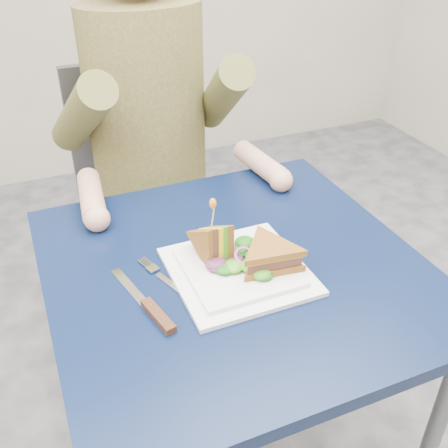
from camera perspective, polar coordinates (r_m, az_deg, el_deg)
name	(u,v)px	position (r m, az deg, el deg)	size (l,w,h in m)	color
table	(235,294)	(1.13, 1.19, -7.63)	(0.75, 0.75, 0.73)	black
chair	(146,186)	(1.76, -8.45, 4.10)	(0.42, 0.40, 0.93)	#47474C
diner	(146,86)	(1.51, -8.45, 14.65)	(0.54, 0.59, 0.74)	brown
plate	(238,270)	(1.05, 1.57, -4.99)	(0.26, 0.26, 0.02)	white
sandwich_flat	(270,256)	(1.03, 4.98, -3.45)	(0.16, 0.16, 0.05)	brown
sandwich_upright	(213,243)	(1.04, -1.17, -2.09)	(0.08, 0.12, 0.12)	brown
fork	(167,281)	(1.04, -6.18, -6.18)	(0.07, 0.17, 0.01)	silver
knife	(153,310)	(0.97, -7.79, -9.28)	(0.07, 0.22, 0.02)	silver
toothpick	(213,216)	(1.01, -1.21, 0.89)	(0.00, 0.00, 0.06)	tan
toothpick_frill	(213,203)	(0.99, -1.22, 2.25)	(0.01, 0.01, 0.02)	orange
lettuce_spill	(239,258)	(1.04, 1.61, -3.70)	(0.15, 0.13, 0.02)	#337A14
onion_ring	(244,256)	(1.04, 2.23, -3.50)	(0.04, 0.04, 0.01)	#9E4C7A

